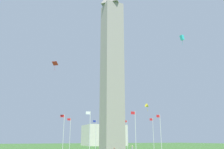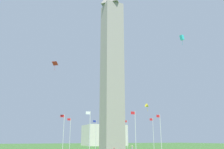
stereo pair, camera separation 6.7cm
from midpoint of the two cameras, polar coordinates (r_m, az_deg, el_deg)
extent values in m
cube|color=gray|center=(68.32, -0.03, 0.63)|extent=(5.53, 5.53, 44.21)
cylinder|color=silver|center=(61.52, -11.92, -13.83)|extent=(0.14, 0.14, 9.11)
cube|color=red|center=(61.67, -12.21, -9.99)|extent=(1.00, 0.03, 0.64)
cylinder|color=silver|center=(53.36, -5.53, -13.83)|extent=(0.14, 0.14, 9.11)
cube|color=white|center=(53.49, -5.98, -9.41)|extent=(1.00, 0.03, 0.64)
cylinder|color=silver|center=(53.52, 5.80, -13.83)|extent=(0.14, 0.14, 9.11)
cube|color=red|center=(53.55, 5.16, -9.44)|extent=(1.00, 0.03, 0.64)
cylinder|color=silver|center=(61.85, 11.92, -13.83)|extent=(0.14, 0.14, 9.11)
cube|color=red|center=(61.79, 11.28, -10.05)|extent=(1.00, 0.03, 0.64)
cylinder|color=silver|center=(71.89, 10.14, -14.16)|extent=(0.14, 0.14, 9.11)
cube|color=red|center=(71.81, 9.60, -10.89)|extent=(1.00, 0.03, 0.64)
cylinder|color=silver|center=(78.14, 3.73, -14.47)|extent=(0.14, 0.14, 9.11)
cube|color=red|center=(78.10, 3.31, -11.46)|extent=(1.00, 0.03, 0.64)
cylinder|color=silver|center=(78.03, -4.04, -14.47)|extent=(0.14, 0.14, 9.11)
cube|color=#1E2D99|center=(78.06, -4.37, -11.44)|extent=(1.00, 0.03, 0.64)
cylinder|color=silver|center=(71.61, -10.35, -14.14)|extent=(0.14, 0.14, 9.11)
cube|color=red|center=(71.70, -10.62, -10.84)|extent=(1.00, 0.03, 0.64)
sphere|color=#936B4C|center=(35.14, 0.50, -17.79)|extent=(0.24, 0.24, 0.24)
cylinder|color=gray|center=(46.59, 4.98, -17.77)|extent=(0.32, 0.32, 0.68)
sphere|color=beige|center=(46.58, 4.97, -17.20)|extent=(0.24, 0.24, 0.24)
cone|color=yellow|center=(61.23, 8.70, -7.69)|extent=(1.27, 1.01, 1.29)
cylinder|color=#A4921C|center=(61.13, 8.73, -8.42)|extent=(0.04, 0.04, 1.19)
cube|color=red|center=(56.61, -13.92, 2.69)|extent=(1.63, 1.58, 0.67)
cylinder|color=maroon|center=(56.31, -13.98, 1.73)|extent=(0.04, 0.04, 1.49)
cube|color=#33C6D1|center=(49.06, 16.87, 8.71)|extent=(0.88, 0.69, 1.12)
cylinder|color=teal|center=(48.70, 16.95, 7.74)|extent=(0.04, 0.04, 1.36)
cube|color=beige|center=(118.43, -2.02, -14.77)|extent=(19.26, 14.65, 9.80)
camera|label=1|loc=(0.03, -90.03, 0.01)|focal=37.03mm
camera|label=2|loc=(0.03, 89.97, -0.01)|focal=37.03mm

